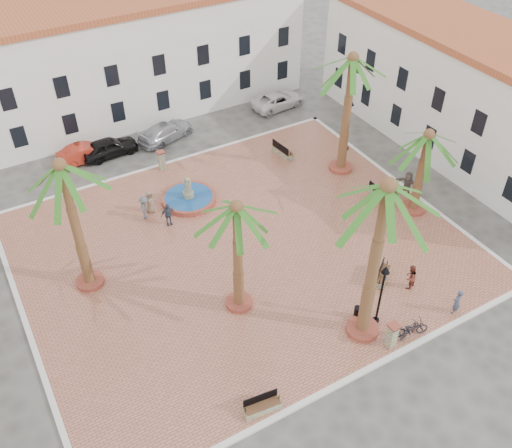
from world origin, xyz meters
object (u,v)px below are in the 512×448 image
object	(u,v)px
palm_e	(427,146)
bicycle_a	(411,328)
palm_nw	(63,180)
litter_bin	(357,312)
palm_ne	(352,71)
palm_s	(385,204)
fountain	(189,197)
bollard_e	(387,198)
pedestrian_east	(407,184)
lamppost_e	(350,116)
car_silver	(166,132)
car_white	(278,100)
bench_e	(379,195)
car_black	(109,147)
lamppost_s	(383,285)
bollard_n	(161,160)
bicycle_b	(410,329)
car_red	(86,153)
palm_sw	(237,220)
bench_se	(382,276)
bench_s	(262,407)
bench_ne	(283,152)
pedestrian_fountain_b	(168,215)
pedestrian_north	(145,207)
cyclist_b	(410,277)
pedestrian_fountain_a	(150,202)
bollard_se	(392,335)

from	to	relation	value
palm_e	bicycle_a	world-z (taller)	palm_e
palm_nw	litter_bin	xyz separation A→B (m)	(11.73, -9.72, -6.88)
palm_ne	palm_s	bearing A→B (deg)	-122.07
fountain	palm_ne	size ratio (longest dim) A/B	0.42
bollard_e	pedestrian_east	distance (m)	2.15
palm_s	lamppost_e	size ratio (longest dim) A/B	2.38
lamppost_e	car_silver	xyz separation A→B (m)	(-11.38, 8.41, -2.25)
bollard_e	bicycle_a	xyz separation A→B (m)	(-5.95, -9.08, -0.30)
car_white	bench_e	bearing A→B (deg)	171.24
palm_e	car_silver	distance (m)	20.33
lamppost_e	palm_ne	bearing A→B (deg)	-134.95
bollard_e	car_silver	world-z (taller)	bollard_e
car_black	lamppost_s	bearing A→B (deg)	-166.32
bench_e	bollard_n	bearing A→B (deg)	49.89
bicycle_b	car_red	size ratio (longest dim) A/B	0.37
car_black	palm_sw	bearing A→B (deg)	-179.39
bench_se	lamppost_s	bearing A→B (deg)	-171.34
bollard_n	car_silver	world-z (taller)	bollard_n
palm_sw	bench_s	size ratio (longest dim) A/B	3.87
lamppost_s	car_red	distance (m)	24.98
palm_e	bench_ne	distance (m)	11.73
bollard_n	palm_ne	bearing A→B (deg)	-29.60
bollard_e	car_black	bearing A→B (deg)	131.75
palm_e	palm_ne	world-z (taller)	palm_ne
bench_s	pedestrian_fountain_b	size ratio (longest dim) A/B	1.14
lamppost_e	car_white	world-z (taller)	lamppost_e
bench_e	pedestrian_fountain_b	xyz separation A→B (m)	(-13.57, 4.56, 0.53)
palm_nw	pedestrian_north	bearing A→B (deg)	38.75
palm_sw	lamppost_e	world-z (taller)	palm_sw
bench_se	palm_s	bearing A→B (deg)	-179.98
pedestrian_north	car_black	bearing A→B (deg)	20.20
palm_ne	pedestrian_east	world-z (taller)	palm_ne
litter_bin	cyclist_b	xyz separation A→B (m)	(3.94, 0.34, 0.43)
bench_e	lamppost_e	xyz separation A→B (m)	(1.87, 6.20, 2.51)
palm_e	litter_bin	size ratio (longest dim) A/B	8.05
pedestrian_fountain_a	car_black	size ratio (longest dim) A/B	0.38
palm_sw	pedestrian_north	xyz separation A→B (m)	(-1.70, 9.69, -5.18)
lamppost_e	fountain	bearing A→B (deg)	179.87
bench_se	pedestrian_north	distance (m)	15.62
palm_e	bollard_se	bearing A→B (deg)	-137.31
bench_se	car_red	world-z (taller)	car_red
bench_s	car_red	bearing A→B (deg)	98.47
fountain	pedestrian_north	world-z (taller)	fountain
bench_ne	lamppost_e	world-z (taller)	lamppost_e
palm_nw	bench_s	distance (m)	14.62
palm_nw	palm_ne	world-z (taller)	palm_ne
pedestrian_fountain_a	car_red	size ratio (longest dim) A/B	0.39
bench_ne	cyclist_b	world-z (taller)	cyclist_b
cyclist_b	pedestrian_fountain_a	world-z (taller)	pedestrian_fountain_a
bollard_e	car_silver	xyz separation A→B (m)	(-9.28, 15.65, -0.25)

